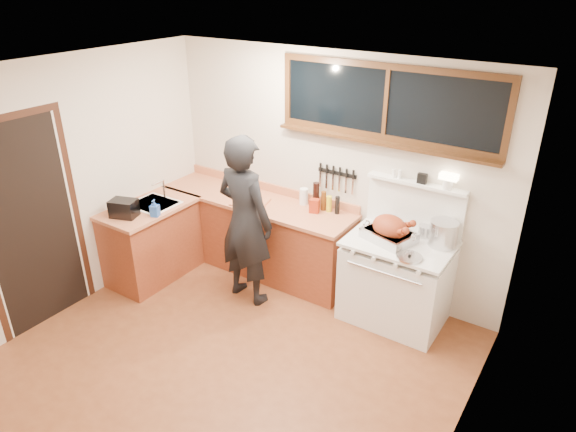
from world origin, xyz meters
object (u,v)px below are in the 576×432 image
Objects in this scene: vintage_stove at (396,279)px; cutting_board at (250,199)px; man at (245,221)px; roast_turkey at (390,230)px.

cutting_board is (-1.78, -0.08, 0.49)m from vintage_stove.
roast_turkey is (1.40, 0.50, 0.07)m from man.
man reaches higher than vintage_stove.
vintage_stove reaches higher than cutting_board.
roast_turkey is at bearing 1.65° from cutting_board.
cutting_board is at bearing -177.46° from vintage_stove.
roast_turkey is at bearing -163.91° from vintage_stove.
man is at bearing -160.63° from vintage_stove.
vintage_stove is 2.84× the size of roast_turkey.
vintage_stove is at bearing 2.54° from cutting_board.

